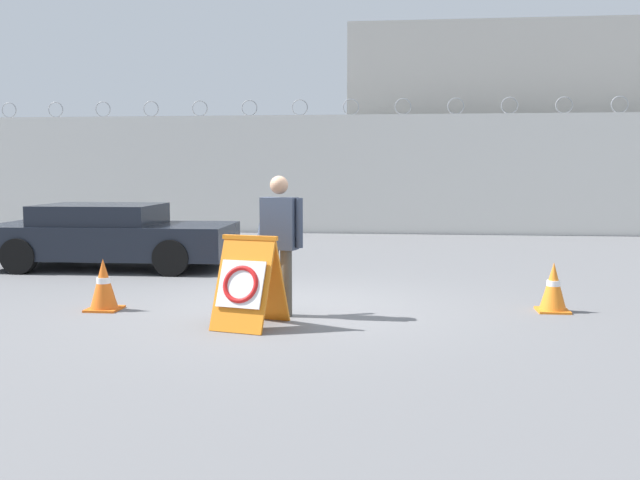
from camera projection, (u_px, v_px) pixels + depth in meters
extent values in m
plane|color=slate|center=(293.00, 309.00, 9.53)|extent=(90.00, 90.00, 0.00)
cube|color=silver|center=(351.00, 174.00, 20.38)|extent=(36.00, 0.30, 3.37)
torus|color=gray|center=(9.00, 110.00, 21.33)|extent=(0.47, 0.03, 0.47)
torus|color=gray|center=(56.00, 110.00, 21.17)|extent=(0.47, 0.03, 0.47)
torus|color=gray|center=(103.00, 109.00, 21.00)|extent=(0.47, 0.03, 0.47)
torus|color=gray|center=(151.00, 109.00, 20.84)|extent=(0.47, 0.03, 0.47)
torus|color=gray|center=(200.00, 108.00, 20.68)|extent=(0.47, 0.03, 0.47)
torus|color=gray|center=(249.00, 108.00, 20.51)|extent=(0.47, 0.03, 0.47)
torus|color=gray|center=(300.00, 108.00, 20.35)|extent=(0.47, 0.03, 0.47)
torus|color=gray|center=(351.00, 107.00, 20.19)|extent=(0.47, 0.03, 0.47)
torus|color=gray|center=(403.00, 107.00, 20.03)|extent=(0.47, 0.03, 0.47)
torus|color=gray|center=(456.00, 106.00, 19.86)|extent=(0.47, 0.03, 0.47)
torus|color=gray|center=(510.00, 106.00, 19.70)|extent=(0.47, 0.03, 0.47)
torus|color=gray|center=(564.00, 105.00, 19.54)|extent=(0.47, 0.03, 0.47)
torus|color=gray|center=(620.00, 104.00, 19.38)|extent=(0.47, 0.03, 0.47)
cube|color=beige|center=(502.00, 130.00, 23.89)|extent=(10.00, 5.64, 6.25)
cube|color=orange|center=(243.00, 285.00, 8.27)|extent=(0.75, 0.59, 1.05)
cube|color=orange|center=(258.00, 280.00, 8.66)|extent=(0.75, 0.59, 1.05)
cube|color=orange|center=(250.00, 238.00, 8.41)|extent=(0.70, 0.23, 0.05)
cube|color=white|center=(241.00, 284.00, 8.23)|extent=(0.60, 0.36, 0.53)
torus|color=red|center=(240.00, 284.00, 8.22)|extent=(0.49, 0.32, 0.44)
cylinder|color=#514C42|center=(286.00, 283.00, 9.02)|extent=(0.15, 0.15, 0.85)
cylinder|color=#514C42|center=(273.00, 282.00, 9.08)|extent=(0.15, 0.15, 0.85)
cube|color=#384256|center=(279.00, 223.00, 8.98)|extent=(0.48, 0.32, 0.66)
sphere|color=tan|center=(279.00, 185.00, 8.93)|extent=(0.23, 0.23, 0.23)
cylinder|color=#384256|center=(299.00, 223.00, 8.88)|extent=(0.09, 0.09, 0.62)
cylinder|color=#384256|center=(263.00, 223.00, 9.16)|extent=(0.17, 0.36, 0.60)
cube|color=orange|center=(553.00, 310.00, 9.35)|extent=(0.41, 0.41, 0.03)
cone|color=orange|center=(553.00, 286.00, 9.32)|extent=(0.35, 0.35, 0.62)
cylinder|color=white|center=(553.00, 284.00, 9.31)|extent=(0.17, 0.17, 0.09)
cube|color=orange|center=(104.00, 309.00, 9.45)|extent=(0.43, 0.43, 0.03)
cone|color=orange|center=(104.00, 283.00, 9.42)|extent=(0.36, 0.36, 0.66)
cylinder|color=white|center=(103.00, 281.00, 9.41)|extent=(0.18, 0.18, 0.09)
cylinder|color=black|center=(198.00, 247.00, 14.11)|extent=(0.65, 0.21, 0.64)
cylinder|color=black|center=(171.00, 258.00, 12.37)|extent=(0.65, 0.21, 0.64)
cylinder|color=black|center=(63.00, 245.00, 14.36)|extent=(0.65, 0.21, 0.64)
cylinder|color=black|center=(19.00, 256.00, 12.62)|extent=(0.65, 0.21, 0.64)
cube|color=black|center=(113.00, 240.00, 13.34)|extent=(4.50, 1.97, 0.61)
cube|color=black|center=(101.00, 214.00, 13.31)|extent=(2.18, 1.73, 0.37)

